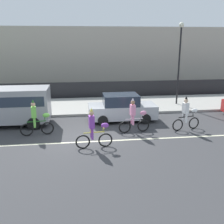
{
  "coord_description": "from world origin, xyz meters",
  "views": [
    {
      "loc": [
        -0.14,
        -12.51,
        4.83
      ],
      "look_at": [
        1.61,
        1.2,
        1.0
      ],
      "focal_mm": 42.0,
      "sensor_mm": 36.0,
      "label": 1
    }
  ],
  "objects": [
    {
      "name": "parked_van_grey",
      "position": [
        -4.33,
        2.7,
        1.28
      ],
      "size": [
        5.0,
        2.22,
        2.18
      ],
      "color": "#99999E",
      "rests_on": "ground"
    },
    {
      "name": "road_centre_line",
      "position": [
        0.0,
        -0.5,
        0.0
      ],
      "size": [
        36.0,
        0.14,
        0.01
      ],
      "primitive_type": "cube",
      "color": "beige",
      "rests_on": "ground"
    },
    {
      "name": "parked_car_silver",
      "position": [
        2.41,
        2.78,
        0.78
      ],
      "size": [
        4.1,
        1.92,
        1.64
      ],
      "color": "#B7BABF",
      "rests_on": "ground"
    },
    {
      "name": "sidewalk_curb",
      "position": [
        0.0,
        6.5,
        0.07
      ],
      "size": [
        60.0,
        5.0,
        0.15
      ],
      "primitive_type": "cube",
      "color": "#9E9B93",
      "rests_on": "ground"
    },
    {
      "name": "parade_cyclist_pink",
      "position": [
        2.73,
        0.56,
        0.84
      ],
      "size": [
        1.72,
        0.5,
        1.92
      ],
      "color": "black",
      "rests_on": "ground"
    },
    {
      "name": "parade_cyclist_lime",
      "position": [
        -2.37,
        0.77,
        0.84
      ],
      "size": [
        1.72,
        0.51,
        1.92
      ],
      "color": "black",
      "rests_on": "ground"
    },
    {
      "name": "building_backdrop",
      "position": [
        3.82,
        18.0,
        3.04
      ],
      "size": [
        28.0,
        8.0,
        6.07
      ],
      "primitive_type": "cube",
      "color": "#B2A899",
      "rests_on": "ground"
    },
    {
      "name": "parade_cyclist_zebra",
      "position": [
        5.66,
        0.61,
        0.84
      ],
      "size": [
        1.69,
        0.56,
        1.92
      ],
      "color": "black",
      "rests_on": "ground"
    },
    {
      "name": "fence_line",
      "position": [
        0.0,
        9.4,
        0.7
      ],
      "size": [
        40.0,
        0.08,
        1.4
      ],
      "primitive_type": "cube",
      "color": "black",
      "rests_on": "ground"
    },
    {
      "name": "ground_plane",
      "position": [
        0.0,
        0.0,
        0.0
      ],
      "size": [
        80.0,
        80.0,
        0.0
      ],
      "primitive_type": "plane",
      "color": "#38383A"
    },
    {
      "name": "street_lamp_post",
      "position": [
        7.13,
        6.0,
        3.99
      ],
      "size": [
        0.36,
        0.36,
        5.86
      ],
      "color": "black",
      "rests_on": "sidewalk_curb"
    },
    {
      "name": "parade_cyclist_purple",
      "position": [
        0.48,
        -1.26,
        0.84
      ],
      "size": [
        1.72,
        0.5,
        1.92
      ],
      "color": "black",
      "rests_on": "ground"
    }
  ]
}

